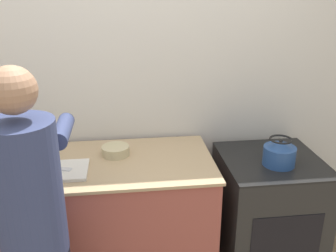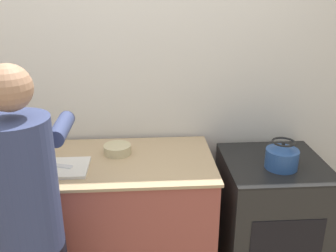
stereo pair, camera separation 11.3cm
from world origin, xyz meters
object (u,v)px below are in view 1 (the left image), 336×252
object	(u,v)px
cutting_board	(59,171)
oven	(266,218)
canister_jar	(16,143)
person	(34,225)
knife	(52,168)
kettle	(279,154)

from	to	relation	value
cutting_board	oven	bearing A→B (deg)	3.73
canister_jar	oven	bearing A→B (deg)	-6.83
person	cutting_board	size ratio (longest dim) A/B	5.10
person	knife	bearing A→B (deg)	88.57
oven	kettle	world-z (taller)	kettle
knife	canister_jar	world-z (taller)	canister_jar
cutting_board	canister_jar	size ratio (longest dim) A/B	2.08
person	canister_jar	bearing A→B (deg)	108.21
person	kettle	world-z (taller)	person
oven	canister_jar	distance (m)	1.69
person	canister_jar	size ratio (longest dim) A/B	10.60
oven	person	size ratio (longest dim) A/B	0.54
oven	cutting_board	size ratio (longest dim) A/B	2.77
cutting_board	kettle	xyz separation A→B (m)	(1.30, 0.01, 0.03)
knife	kettle	size ratio (longest dim) A/B	1.11
knife	canister_jar	xyz separation A→B (m)	(-0.25, 0.26, 0.06)
canister_jar	kettle	bearing A→B (deg)	-9.52
oven	kettle	xyz separation A→B (m)	(0.01, -0.08, 0.51)
oven	person	bearing A→B (deg)	-158.39
oven	kettle	bearing A→B (deg)	-85.39
oven	cutting_board	distance (m)	1.38
canister_jar	knife	bearing A→B (deg)	-45.75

